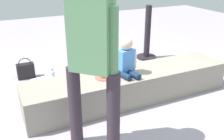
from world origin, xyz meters
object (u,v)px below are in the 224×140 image
(child_seated, at_px, (126,59))
(handbag_black_leather, at_px, (26,71))
(adult_standing, at_px, (92,47))
(water_bottle_near_gift, at_px, (53,75))
(party_cup_red, at_px, (160,69))
(gift_bag, at_px, (120,65))
(cake_box_white, at_px, (45,85))
(cake_plate, at_px, (104,76))

(child_seated, bearing_deg, handbag_black_leather, 129.41)
(child_seated, xyz_separation_m, handbag_black_leather, (-1.07, 1.30, -0.47))
(child_seated, relative_size, handbag_black_leather, 1.45)
(child_seated, distance_m, adult_standing, 1.07)
(water_bottle_near_gift, height_order, party_cup_red, water_bottle_near_gift)
(gift_bag, relative_size, cake_box_white, 0.95)
(child_seated, bearing_deg, water_bottle_near_gift, 124.77)
(water_bottle_near_gift, xyz_separation_m, handbag_black_leather, (-0.36, 0.28, 0.04))
(handbag_black_leather, bearing_deg, party_cup_red, -19.16)
(cake_plate, xyz_separation_m, cake_box_white, (-0.60, 0.79, -0.34))
(cake_plate, height_order, gift_bag, cake_plate)
(party_cup_red, bearing_deg, handbag_black_leather, 160.84)
(party_cup_red, bearing_deg, cake_box_white, 173.45)
(gift_bag, distance_m, water_bottle_near_gift, 1.10)
(cake_box_white, height_order, handbag_black_leather, handbag_black_leather)
(gift_bag, relative_size, water_bottle_near_gift, 1.53)
(water_bottle_near_gift, distance_m, party_cup_red, 1.74)
(water_bottle_near_gift, bearing_deg, cake_box_white, -128.07)
(party_cup_red, bearing_deg, water_bottle_near_gift, 165.57)
(adult_standing, distance_m, water_bottle_near_gift, 1.96)
(cake_plate, distance_m, gift_bag, 1.11)
(gift_bag, height_order, water_bottle_near_gift, gift_bag)
(cake_plate, xyz_separation_m, party_cup_red, (1.26, 0.57, -0.35))
(party_cup_red, height_order, cake_box_white, cake_box_white)
(child_seated, distance_m, cake_box_white, 1.31)
(cake_plate, relative_size, gift_bag, 0.77)
(water_bottle_near_gift, height_order, handbag_black_leather, handbag_black_leather)
(child_seated, height_order, handbag_black_leather, child_seated)
(adult_standing, relative_size, water_bottle_near_gift, 9.01)
(adult_standing, xyz_separation_m, cake_box_white, (-0.19, 1.49, -0.98))
(water_bottle_near_gift, xyz_separation_m, party_cup_red, (1.68, -0.43, -0.04))
(party_cup_red, bearing_deg, cake_plate, -155.55)
(gift_bag, bearing_deg, cake_box_white, -177.03)
(adult_standing, xyz_separation_m, water_bottle_near_gift, (-0.01, 1.71, -0.95))
(gift_bag, bearing_deg, adult_standing, -124.64)
(child_seated, xyz_separation_m, party_cup_red, (0.97, 0.59, -0.55))
(handbag_black_leather, bearing_deg, water_bottle_near_gift, -37.64)
(cake_plate, xyz_separation_m, gift_bag, (0.66, 0.85, -0.27))
(gift_bag, bearing_deg, cake_plate, -127.91)
(child_seated, distance_m, gift_bag, 1.06)
(cake_plate, distance_m, cake_box_white, 1.04)
(gift_bag, xyz_separation_m, water_bottle_near_gift, (-1.09, 0.15, -0.04))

